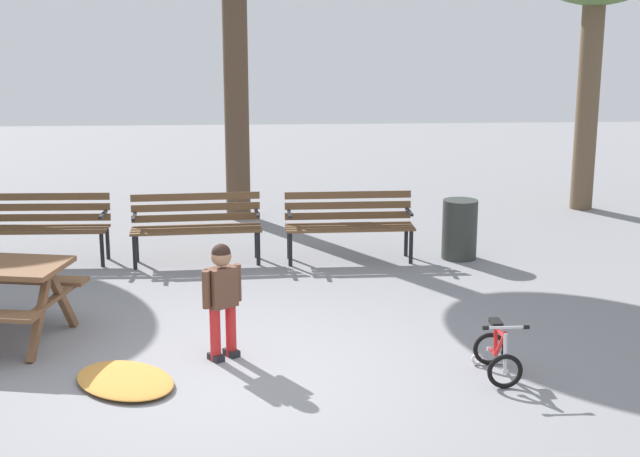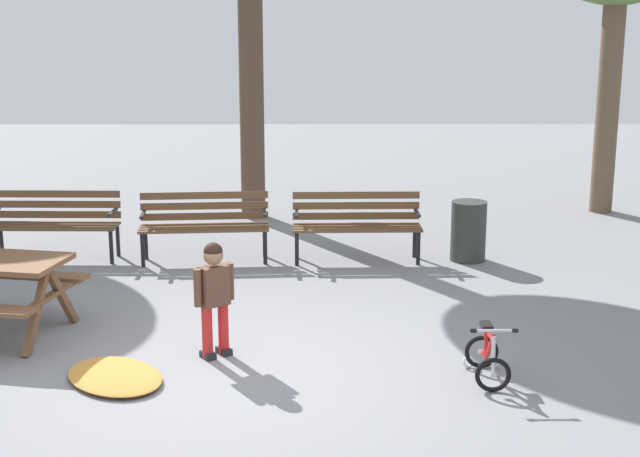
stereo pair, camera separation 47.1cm
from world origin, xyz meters
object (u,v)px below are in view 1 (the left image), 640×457
object	(u,v)px
park_bench_left	(196,222)
park_bench_right	(349,220)
child_standing	(222,292)
trash_bin	(460,229)
kids_bicycle	(497,354)
park_bench_far_left	(44,222)

from	to	relation	value
park_bench_left	park_bench_right	bearing A→B (deg)	-0.14
park_bench_left	child_standing	world-z (taller)	child_standing
park_bench_right	trash_bin	xyz separation A→B (m)	(1.40, -0.02, -0.13)
park_bench_left	child_standing	size ratio (longest dim) A/B	1.52
park_bench_right	child_standing	world-z (taller)	child_standing
park_bench_left	child_standing	xyz separation A→B (m)	(0.47, -3.30, 0.12)
child_standing	trash_bin	bearing A→B (deg)	48.99
child_standing	kids_bicycle	size ratio (longest dim) A/B	1.91
trash_bin	park_bench_right	bearing A→B (deg)	179.03
kids_bicycle	trash_bin	world-z (taller)	trash_bin
park_bench_left	kids_bicycle	bearing A→B (deg)	-53.73
park_bench_far_left	park_bench_right	world-z (taller)	same
kids_bicycle	trash_bin	distance (m)	3.86
park_bench_far_left	park_bench_left	distance (m)	1.89
child_standing	trash_bin	distance (m)	4.34
park_bench_left	child_standing	distance (m)	3.33
child_standing	trash_bin	size ratio (longest dim) A/B	1.42
park_bench_right	kids_bicycle	distance (m)	3.97
park_bench_right	kids_bicycle	xyz separation A→B (m)	(0.92, -3.85, -0.31)
park_bench_left	kids_bicycle	size ratio (longest dim) A/B	2.91
park_bench_left	park_bench_right	distance (m)	1.90
park_bench_far_left	park_bench_left	bearing A→B (deg)	-3.50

